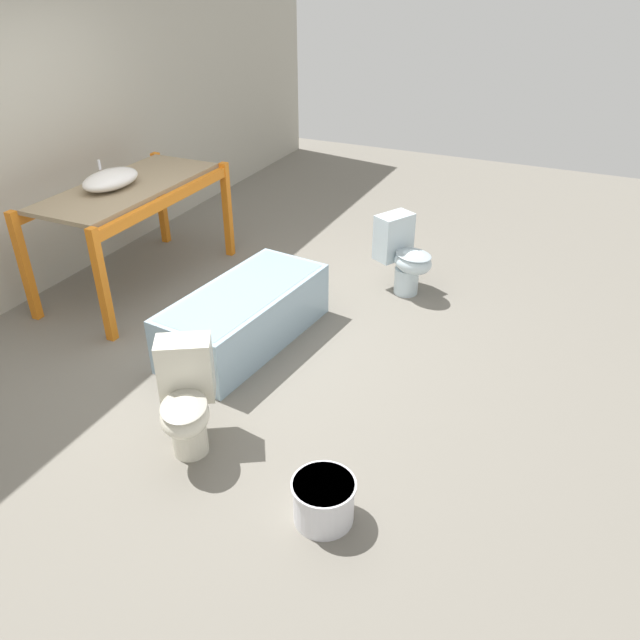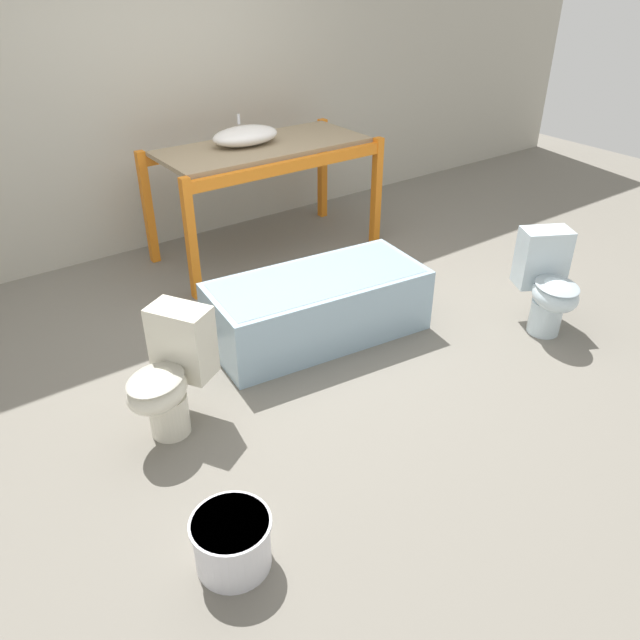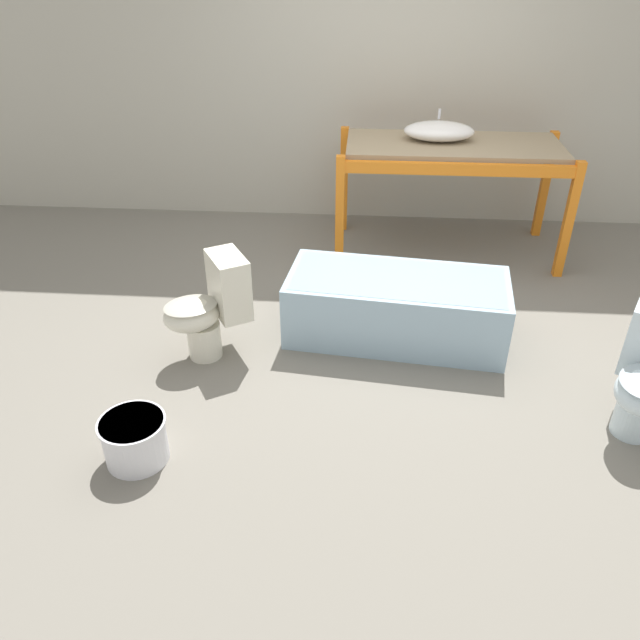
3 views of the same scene
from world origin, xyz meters
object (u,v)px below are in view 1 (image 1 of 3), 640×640
Objects in this scene: toilet_near at (186,398)px; bucket_white at (324,500)px; sink_basin at (111,179)px; bathtub_main at (245,312)px; toilet_far at (403,254)px.

toilet_near is 1.06m from bucket_white.
sink_basin is 2.47m from toilet_near.
toilet_near is at bearing -159.27° from bathtub_main.
toilet_far reaches higher than bucket_white.
toilet_far reaches higher than bathtub_main.
toilet_far is (1.01, -2.34, -0.67)m from sink_basin.
bucket_white is (-1.42, -1.33, -0.12)m from bathtub_main.
toilet_near is at bearing -163.76° from toilet_far.
toilet_far is at bearing -66.65° from sink_basin.
bathtub_main is at bearing 43.02° from bucket_white.
sink_basin is at bearing 57.87° from bucket_white.
sink_basin reaches higher than bucket_white.
toilet_near is at bearing 78.87° from bucket_white.
sink_basin is 0.82× the size of toilet_near.
toilet_near reaches higher than bathtub_main.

